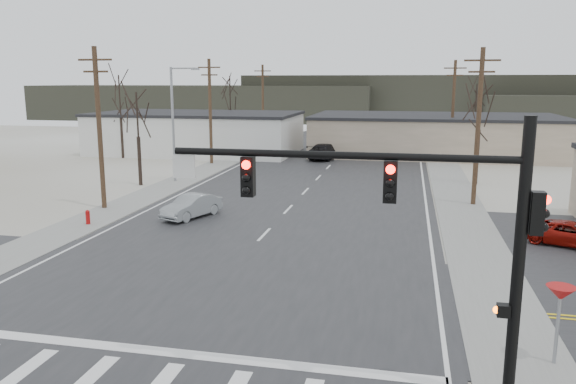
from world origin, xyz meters
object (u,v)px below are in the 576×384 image
car_far_b (322,137)px  car_far_a (326,151)px  fire_hydrant (88,217)px  car_parked_red (571,234)px  traffic_signal_mast (436,222)px  sedan_crossing (192,206)px

car_far_b → car_far_a: bearing=-81.0°
fire_hydrant → car_parked_red: size_ratio=0.21×
fire_hydrant → traffic_signal_mast: bearing=-38.1°
traffic_signal_mast → car_parked_red: bearing=64.8°
fire_hydrant → car_far_b: (6.22, 45.96, 0.26)m
fire_hydrant → car_parked_red: car_parked_red is taller
car_parked_red → traffic_signal_mast: bearing=177.9°
car_far_a → car_parked_red: (16.15, -28.09, -0.25)m
sedan_crossing → car_far_b: bearing=109.4°
sedan_crossing → fire_hydrant: bearing=-130.4°
sedan_crossing → car_far_a: bearing=102.1°
sedan_crossing → car_far_b: sedan_crossing is taller
car_parked_red → car_far_b: bearing=46.3°
car_far_b → traffic_signal_mast: bearing=-80.0°
car_far_a → fire_hydrant: bearing=87.2°
car_far_a → car_far_b: (-2.98, 16.63, -0.15)m
car_far_b → car_parked_red: (19.14, -44.71, -0.10)m
traffic_signal_mast → car_far_a: bearing=101.5°
car_parked_red → fire_hydrant: bearing=115.9°
car_far_b → sedan_crossing: bearing=-92.7°
fire_hydrant → car_far_a: size_ratio=0.16×
car_far_a → car_parked_red: size_ratio=1.35×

